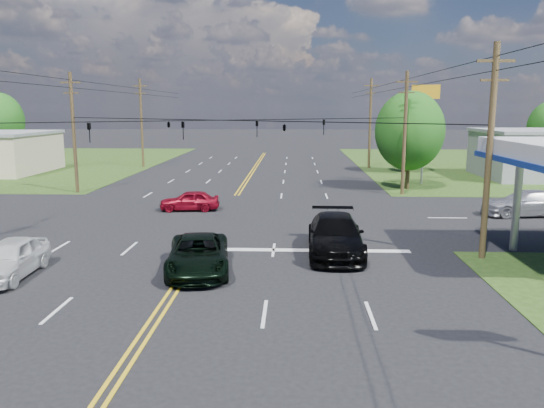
{
  "coord_description": "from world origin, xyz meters",
  "views": [
    {
      "loc": [
        4.43,
        -20.59,
        6.71
      ],
      "look_at": [
        3.34,
        6.0,
        1.9
      ],
      "focal_mm": 35.0,
      "sensor_mm": 36.0,
      "label": 1
    }
  ],
  "objects_px": {
    "pickup_white": "(9,258)",
    "pickup_dkgreen": "(198,255)",
    "pole_ne": "(405,132)",
    "tree_right_a": "(409,131)",
    "pole_se": "(489,150)",
    "tree_right_b": "(409,132)",
    "suv_black": "(335,235)",
    "pole_nw": "(74,131)",
    "pole_left_far": "(141,122)",
    "pole_right_far": "(370,122)"
  },
  "relations": [
    {
      "from": "pole_ne",
      "to": "tree_right_a",
      "type": "height_order",
      "value": "pole_ne"
    },
    {
      "from": "pole_right_far",
      "to": "pole_se",
      "type": "bearing_deg",
      "value": -90.0
    },
    {
      "from": "tree_right_a",
      "to": "tree_right_b",
      "type": "height_order",
      "value": "tree_right_a"
    },
    {
      "from": "tree_right_a",
      "to": "tree_right_b",
      "type": "bearing_deg",
      "value": 78.23
    },
    {
      "from": "pole_ne",
      "to": "suv_black",
      "type": "xyz_separation_m",
      "value": [
        -6.6,
        -17.5,
        -4.02
      ]
    },
    {
      "from": "pole_right_far",
      "to": "pickup_dkgreen",
      "type": "xyz_separation_m",
      "value": [
        -12.5,
        -39.51,
        -4.42
      ]
    },
    {
      "from": "pole_se",
      "to": "pole_left_far",
      "type": "bearing_deg",
      "value": 125.1
    },
    {
      "from": "pole_nw",
      "to": "pole_ne",
      "type": "relative_size",
      "value": 1.0
    },
    {
      "from": "pole_se",
      "to": "pole_nw",
      "type": "distance_m",
      "value": 31.62
    },
    {
      "from": "pole_left_far",
      "to": "tree_right_a",
      "type": "distance_m",
      "value": 31.39
    },
    {
      "from": "suv_black",
      "to": "pole_ne",
      "type": "bearing_deg",
      "value": 70.62
    },
    {
      "from": "pole_ne",
      "to": "pickup_white",
      "type": "height_order",
      "value": "pole_ne"
    },
    {
      "from": "pole_nw",
      "to": "pickup_white",
      "type": "bearing_deg",
      "value": -74.31
    },
    {
      "from": "pole_right_far",
      "to": "tree_right_a",
      "type": "distance_m",
      "value": 16.03
    },
    {
      "from": "tree_right_b",
      "to": "tree_right_a",
      "type": "bearing_deg",
      "value": -101.77
    },
    {
      "from": "pole_se",
      "to": "pole_right_far",
      "type": "bearing_deg",
      "value": 90.0
    },
    {
      "from": "pole_ne",
      "to": "tree_right_b",
      "type": "xyz_separation_m",
      "value": [
        3.5,
        15.0,
        -0.7
      ]
    },
    {
      "from": "pole_left_far",
      "to": "pole_right_far",
      "type": "height_order",
      "value": "same"
    },
    {
      "from": "suv_black",
      "to": "pole_left_far",
      "type": "bearing_deg",
      "value": 119.28
    },
    {
      "from": "pole_right_far",
      "to": "tree_right_a",
      "type": "relative_size",
      "value": 1.22
    },
    {
      "from": "pole_right_far",
      "to": "pole_nw",
      "type": "bearing_deg",
      "value": -143.84
    },
    {
      "from": "tree_right_a",
      "to": "suv_black",
      "type": "bearing_deg",
      "value": -110.35
    },
    {
      "from": "pole_left_far",
      "to": "suv_black",
      "type": "bearing_deg",
      "value": -62.01
    },
    {
      "from": "pole_nw",
      "to": "tree_right_a",
      "type": "distance_m",
      "value": 27.17
    },
    {
      "from": "pole_se",
      "to": "pole_left_far",
      "type": "height_order",
      "value": "pole_left_far"
    },
    {
      "from": "pickup_dkgreen",
      "to": "pole_right_far",
      "type": "bearing_deg",
      "value": 64.61
    },
    {
      "from": "pole_ne",
      "to": "pole_left_far",
      "type": "bearing_deg",
      "value": 143.84
    },
    {
      "from": "suv_black",
      "to": "pole_right_far",
      "type": "bearing_deg",
      "value": 81.04
    },
    {
      "from": "pole_left_far",
      "to": "pole_se",
      "type": "bearing_deg",
      "value": -54.9
    },
    {
      "from": "pole_se",
      "to": "pole_ne",
      "type": "distance_m",
      "value": 18.0
    },
    {
      "from": "tree_right_b",
      "to": "pickup_dkgreen",
      "type": "height_order",
      "value": "tree_right_b"
    },
    {
      "from": "tree_right_a",
      "to": "tree_right_b",
      "type": "distance_m",
      "value": 12.27
    },
    {
      "from": "tree_right_a",
      "to": "tree_right_b",
      "type": "xyz_separation_m",
      "value": [
        2.5,
        12.0,
        -0.65
      ]
    },
    {
      "from": "pole_left_far",
      "to": "tree_right_a",
      "type": "bearing_deg",
      "value": -30.65
    },
    {
      "from": "pole_se",
      "to": "tree_right_b",
      "type": "bearing_deg",
      "value": 83.95
    },
    {
      "from": "pole_ne",
      "to": "pole_nw",
      "type": "bearing_deg",
      "value": 180.0
    },
    {
      "from": "pole_nw",
      "to": "pole_right_far",
      "type": "distance_m",
      "value": 32.2
    },
    {
      "from": "pole_left_far",
      "to": "pole_right_far",
      "type": "bearing_deg",
      "value": 0.0
    },
    {
      "from": "pickup_white",
      "to": "pickup_dkgreen",
      "type": "bearing_deg",
      "value": 5.0
    },
    {
      "from": "pole_ne",
      "to": "pole_left_far",
      "type": "relative_size",
      "value": 0.95
    },
    {
      "from": "pole_right_far",
      "to": "suv_black",
      "type": "distance_m",
      "value": 37.34
    },
    {
      "from": "pole_right_far",
      "to": "pickup_dkgreen",
      "type": "height_order",
      "value": "pole_right_far"
    },
    {
      "from": "tree_right_a",
      "to": "pole_se",
      "type": "bearing_deg",
      "value": -92.73
    },
    {
      "from": "pole_right_far",
      "to": "suv_black",
      "type": "xyz_separation_m",
      "value": [
        -6.6,
        -36.5,
        -4.27
      ]
    },
    {
      "from": "suv_black",
      "to": "pickup_dkgreen",
      "type": "bearing_deg",
      "value": -151.64
    },
    {
      "from": "tree_right_a",
      "to": "pickup_white",
      "type": "bearing_deg",
      "value": -130.56
    },
    {
      "from": "pole_right_far",
      "to": "pole_ne",
      "type": "bearing_deg",
      "value": -90.0
    },
    {
      "from": "pole_right_far",
      "to": "pickup_white",
      "type": "bearing_deg",
      "value": -116.24
    },
    {
      "from": "pickup_dkgreen",
      "to": "pole_left_far",
      "type": "bearing_deg",
      "value": 101.02
    },
    {
      "from": "pole_se",
      "to": "suv_black",
      "type": "xyz_separation_m",
      "value": [
        -6.6,
        0.5,
        -4.02
      ]
    }
  ]
}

